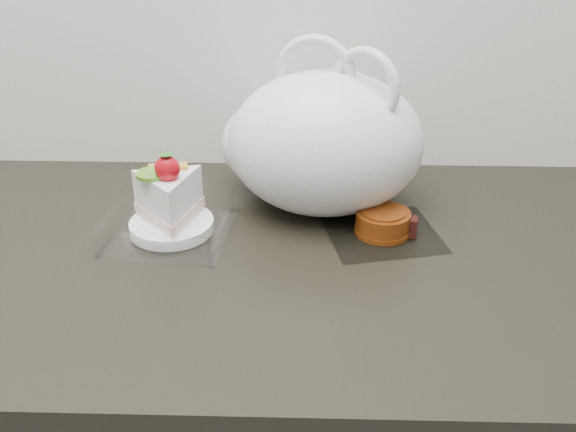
{
  "coord_description": "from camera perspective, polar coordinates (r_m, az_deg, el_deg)",
  "views": [
    {
      "loc": [
        0.25,
        0.91,
        1.37
      ],
      "look_at": [
        0.23,
        1.72,
        0.94
      ],
      "focal_mm": 40.0,
      "sensor_mm": 36.0,
      "label": 1
    }
  ],
  "objects": [
    {
      "name": "cake_tray",
      "position": [
        0.95,
        -10.41,
        0.33
      ],
      "size": [
        0.19,
        0.19,
        0.13
      ],
      "rotation": [
        0.0,
        0.0,
        -0.13
      ],
      "color": "white",
      "rests_on": "counter"
    },
    {
      "name": "mooncake_wrap",
      "position": [
        0.96,
        8.5,
        -0.75
      ],
      "size": [
        0.19,
        0.18,
        0.04
      ],
      "rotation": [
        0.0,
        0.0,
        0.39
      ],
      "color": "white",
      "rests_on": "counter"
    },
    {
      "name": "plastic_bag",
      "position": [
        0.99,
        2.43,
        6.55
      ],
      "size": [
        0.38,
        0.34,
        0.27
      ],
      "rotation": [
        0.0,
        0.0,
        -0.44
      ],
      "color": "white",
      "rests_on": "counter"
    }
  ]
}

